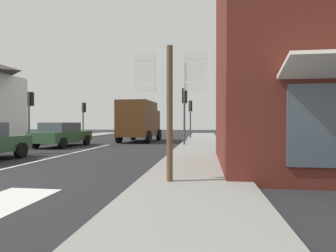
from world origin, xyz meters
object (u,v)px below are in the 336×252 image
route_sign_post (170,103)px  traffic_light_near_right (185,103)px  traffic_light_far_left (84,112)px  sedan_far (62,134)px  traffic_light_far_right (190,111)px  traffic_light_near_left (30,106)px  delivery_truck (139,120)px

route_sign_post → traffic_light_near_right: size_ratio=0.90×
traffic_light_near_right → traffic_light_far_left: traffic_light_near_right is taller
sedan_far → traffic_light_far_right: bearing=46.8°
traffic_light_near_right → traffic_light_far_right: (0.00, 6.82, -0.16)m
route_sign_post → traffic_light_near_right: (-0.46, 10.68, 0.73)m
traffic_light_far_left → traffic_light_far_right: bearing=-5.2°
traffic_light_near_left → traffic_light_far_right: traffic_light_near_left is taller
route_sign_post → traffic_light_far_right: (-0.46, 17.50, 0.57)m
sedan_far → traffic_light_near_left: 3.31m
sedan_far → delivery_truck: delivery_truck is taller
sedan_far → route_sign_post: 12.47m
traffic_light_far_left → sedan_far: bearing=-73.3°
traffic_light_far_right → route_sign_post: bearing=-88.5°
sedan_far → delivery_truck: size_ratio=0.85×
traffic_light_far_left → traffic_light_near_left: bearing=-90.0°
traffic_light_far_left → traffic_light_near_right: bearing=-37.6°
traffic_light_far_right → traffic_light_near_left: bearing=-144.9°
traffic_light_far_left → traffic_light_far_right: traffic_light_far_right is taller
traffic_light_near_left → traffic_light_far_right: 12.30m
delivery_truck → traffic_light_near_left: size_ratio=1.47×
sedan_far → route_sign_post: route_sign_post is taller
sedan_far → traffic_light_far_left: traffic_light_far_left is taller
route_sign_post → sedan_far: bearing=129.3°
traffic_light_far_right → delivery_truck: bearing=-140.1°
sedan_far → traffic_light_far_right: traffic_light_far_right is taller
delivery_truck → traffic_light_far_right: size_ratio=1.52×
sedan_far → delivery_truck: (3.68, 4.79, 0.89)m
delivery_truck → traffic_light_near_left: traffic_light_near_left is taller
traffic_light_near_right → traffic_light_near_left: traffic_light_near_right is taller
delivery_truck → traffic_light_far_right: (3.73, 3.11, 0.83)m
traffic_light_near_left → sedan_far: bearing=-17.4°
delivery_truck → traffic_light_near_left: bearing=-148.0°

